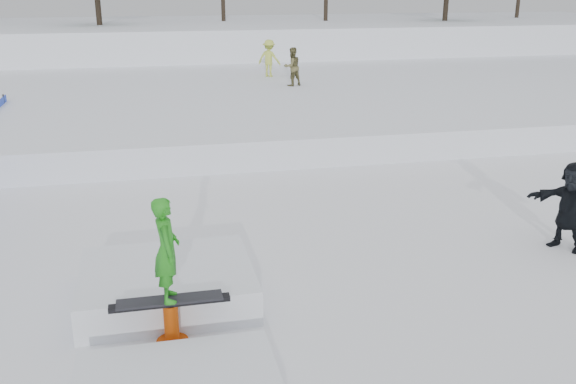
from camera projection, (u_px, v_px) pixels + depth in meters
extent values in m
plane|color=white|center=(285.00, 301.00, 9.90)|extent=(120.00, 120.00, 0.00)
cube|color=white|center=(174.00, 44.00, 37.31)|extent=(60.00, 14.00, 2.40)
cube|color=white|center=(195.00, 98.00, 24.59)|extent=(50.00, 18.00, 0.80)
cylinder|color=black|center=(5.00, 111.00, 21.52)|extent=(0.05, 0.05, 1.10)
cylinder|color=black|center=(98.00, 6.00, 34.39)|extent=(0.30, 0.30, 2.00)
cylinder|color=black|center=(446.00, 3.00, 38.10)|extent=(0.30, 0.30, 2.00)
imported|color=brown|center=(292.00, 67.00, 24.77)|extent=(0.86, 0.77, 1.47)
imported|color=#BFD04A|center=(269.00, 58.00, 27.12)|extent=(1.15, 1.04, 1.54)
imported|color=black|center=(571.00, 206.00, 11.61)|extent=(1.21, 1.56, 1.65)
cube|color=white|center=(167.00, 284.00, 9.86)|extent=(2.60, 2.20, 0.54)
cylinder|color=#C54C0E|center=(173.00, 342.00, 8.73)|extent=(0.44, 0.44, 0.06)
cylinder|color=#C54C0E|center=(171.00, 325.00, 8.65)|extent=(0.20, 0.20, 0.60)
cube|color=black|center=(170.00, 303.00, 8.54)|extent=(1.60, 0.16, 0.06)
cube|color=black|center=(170.00, 300.00, 8.53)|extent=(1.40, 0.28, 0.03)
imported|color=#218D1A|center=(167.00, 250.00, 8.30)|extent=(0.34, 0.52, 1.42)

